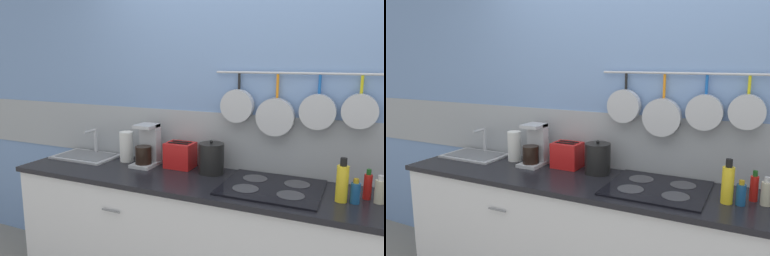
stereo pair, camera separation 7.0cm
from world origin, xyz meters
TOP-DOWN VIEW (x-y plane):
  - wall_back at (0.00, 0.35)m, footprint 7.20×0.16m
  - countertop at (0.00, 0.00)m, footprint 3.36×0.62m
  - sink_basin at (-1.39, 0.14)m, footprint 0.49×0.33m
  - paper_towel_roll at (-1.03, 0.17)m, footprint 0.11×0.11m
  - coffee_maker at (-0.82, 0.15)m, footprint 0.16×0.22m
  - toaster at (-0.57, 0.20)m, footprint 0.22×0.16m
  - kettle at (-0.31, 0.16)m, footprint 0.18×0.18m
  - cooktop at (0.15, 0.03)m, footprint 0.60×0.54m
  - bottle_cooking_wine at (0.55, -0.02)m, footprint 0.07×0.07m
  - bottle_hot_sauce at (0.62, -0.02)m, footprint 0.05×0.05m
  - bottle_sesame_oil at (0.68, 0.08)m, footprint 0.04×0.04m
  - bottle_dish_soap at (0.74, 0.04)m, footprint 0.05×0.05m

SIDE VIEW (x-z plane):
  - countertop at x=0.00m, z-range 0.89..0.93m
  - cooktop at x=0.15m, z-range 0.93..0.94m
  - sink_basin at x=-1.39m, z-range 0.84..1.05m
  - bottle_hot_sauce at x=0.62m, z-range 0.92..1.06m
  - bottle_dish_soap at x=0.74m, z-range 0.92..1.08m
  - bottle_sesame_oil at x=0.68m, z-range 0.92..1.09m
  - toaster at x=-0.57m, z-range 0.93..1.12m
  - kettle at x=-0.31m, z-range 0.92..1.15m
  - bottle_cooking_wine at x=0.55m, z-range 0.91..1.17m
  - paper_towel_roll at x=-1.03m, z-range 0.93..1.16m
  - coffee_maker at x=-0.82m, z-range 0.90..1.21m
  - wall_back at x=0.00m, z-range -0.02..2.58m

